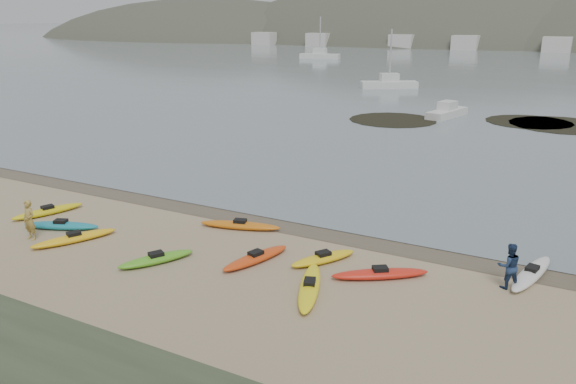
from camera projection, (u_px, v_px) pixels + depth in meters
The scene contains 9 objects.
ground at pixel (288, 222), 26.73m from camera, with size 600.00×600.00×0.00m, color tan.
wet_sand at pixel (285, 224), 26.47m from camera, with size 60.00×60.00×0.00m, color brown.
water at pixel (570, 35), 279.40m from camera, with size 1200.00×1200.00×0.00m, color slate.
kayaks at pixel (229, 249), 23.25m from camera, with size 23.51×9.33×0.34m.
person_west at pixel (29, 220), 24.40m from camera, with size 0.66×0.43×1.80m, color #AE9445.
person_east at pixel (509, 266), 20.04m from camera, with size 0.83×0.65×1.72m, color navy.
kelp_mats at pixel (498, 123), 51.25m from camera, with size 22.81×13.21×0.04m.
moored_boats at pixel (530, 71), 93.74m from camera, with size 98.42×90.77×1.25m.
far_town at pixel (570, 45), 145.57m from camera, with size 199.00×5.00×4.00m.
Camera 1 is at (11.75, -22.13, 9.41)m, focal length 35.00 mm.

